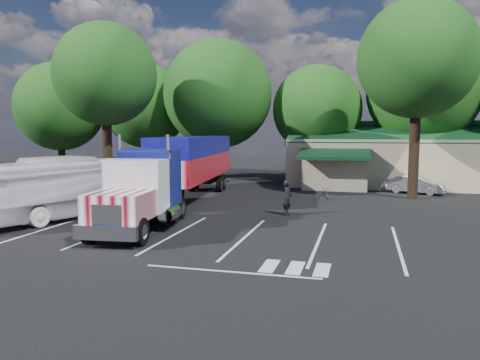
% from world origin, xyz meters
% --- Properties ---
extents(ground, '(120.00, 120.00, 0.00)m').
position_xyz_m(ground, '(0.00, 0.00, 0.00)').
color(ground, black).
rests_on(ground, ground).
extents(event_hall, '(24.20, 14.12, 5.55)m').
position_xyz_m(event_hall, '(13.74, 17.81, 2.21)').
color(event_hall, '#B7AE88').
rests_on(event_hall, ground).
extents(tree_row_a, '(9.00, 9.00, 11.68)m').
position_xyz_m(tree_row_a, '(-22.00, 16.50, 7.16)').
color(tree_row_a, black).
rests_on(tree_row_a, ground).
extents(tree_row_b, '(8.40, 8.40, 11.35)m').
position_xyz_m(tree_row_b, '(-13.00, 17.80, 7.13)').
color(tree_row_b, black).
rests_on(tree_row_b, ground).
extents(tree_row_c, '(10.00, 10.00, 13.05)m').
position_xyz_m(tree_row_c, '(-5.00, 16.20, 8.04)').
color(tree_row_c, black).
rests_on(tree_row_c, ground).
extents(tree_row_d, '(8.00, 8.00, 10.60)m').
position_xyz_m(tree_row_d, '(4.00, 17.50, 6.58)').
color(tree_row_d, black).
rests_on(tree_row_d, ground).
extents(tree_row_e, '(9.60, 9.60, 12.90)m').
position_xyz_m(tree_row_e, '(13.00, 18.00, 8.09)').
color(tree_row_e, black).
rests_on(tree_row_e, ground).
extents(tree_near_left, '(7.60, 7.60, 12.65)m').
position_xyz_m(tree_near_left, '(-10.50, 6.00, 8.81)').
color(tree_near_left, black).
rests_on(tree_near_left, ground).
extents(tree_near_right, '(8.00, 8.00, 13.50)m').
position_xyz_m(tree_near_right, '(11.50, 8.50, 9.46)').
color(tree_near_right, black).
rests_on(tree_near_right, ground).
extents(semi_truck, '(5.09, 21.57, 4.48)m').
position_xyz_m(semi_truck, '(-2.84, 2.08, 2.54)').
color(semi_truck, black).
rests_on(semi_truck, ground).
extents(woman, '(0.55, 0.76, 1.94)m').
position_xyz_m(woman, '(4.14, 0.00, 0.97)').
color(woman, black).
rests_on(woman, ground).
extents(bicycle, '(1.38, 1.64, 0.85)m').
position_xyz_m(bicycle, '(5.50, 6.23, 0.42)').
color(bicycle, black).
rests_on(bicycle, ground).
extents(tour_bus, '(6.69, 12.00, 3.28)m').
position_xyz_m(tour_bus, '(-7.00, -3.09, 1.64)').
color(tour_bus, silver).
rests_on(tour_bus, ground).
extents(silver_sedan, '(4.38, 2.76, 1.36)m').
position_xyz_m(silver_sedan, '(12.00, 11.39, 0.68)').
color(silver_sedan, '#B4B7BD').
rests_on(silver_sedan, ground).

